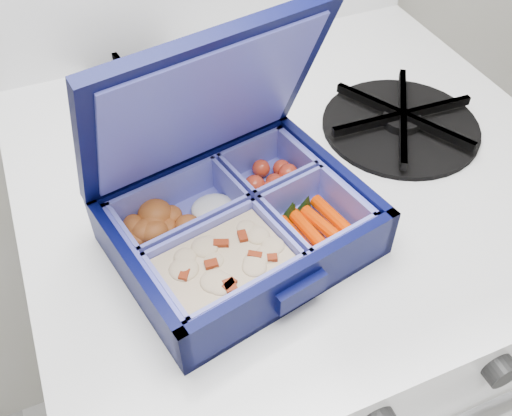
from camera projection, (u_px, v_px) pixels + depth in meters
name	position (u px, v px, depth m)	size (l,w,h in m)	color
stove	(277.00, 349.00, 1.07)	(0.66, 0.66, 0.99)	white
bento_box	(241.00, 226.00, 0.58)	(0.25, 0.19, 0.06)	#050839
burner_grate	(402.00, 119.00, 0.73)	(0.20, 0.20, 0.03)	black
burner_grate_rear	(136.00, 87.00, 0.78)	(0.17, 0.17, 0.02)	black
fork	(205.00, 158.00, 0.69)	(0.03, 0.19, 0.01)	#ABACB1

